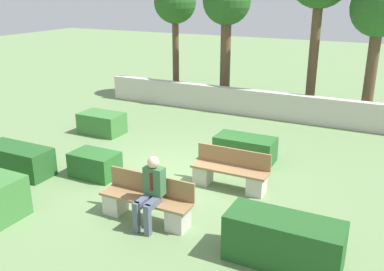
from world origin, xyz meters
The scene contains 13 objects.
ground_plane centered at (0.00, 0.00, 0.00)m, with size 60.00×60.00×0.00m, color #6B8956.
perimeter_wall centered at (0.00, 5.72, 0.46)m, with size 11.85×0.30×0.92m.
bench_front centered at (0.41, -2.05, 0.34)m, with size 1.88×0.49×0.87m.
bench_left_side centered at (1.34, -0.02, 0.34)m, with size 1.75×0.48×0.87m.
person_seated_man centered at (0.62, -2.19, 0.76)m, with size 0.38×0.64×1.37m.
hedge_block_near_left centered at (3.16, -2.25, 0.41)m, with size 1.88×0.76×0.82m.
hedge_block_near_right centered at (-3.64, 1.78, 0.32)m, with size 1.33×0.83×0.65m.
hedge_block_mid_left centered at (-1.78, -0.88, 0.30)m, with size 1.11×0.72×0.60m.
hedge_block_mid_right centered at (1.09, 1.66, 0.32)m, with size 1.54×0.77×0.65m.
hedge_block_far_left centered at (-3.57, -1.58, 0.34)m, with size 1.79×0.73×0.68m.
tree_leftmost centered at (-3.91, 7.07, 3.66)m, with size 1.65×1.65×4.59m.
tree_center_left centered at (-1.66, 6.89, 3.67)m, with size 1.77×1.77×4.74m.
tree_rightmost centered at (3.51, 7.18, 3.56)m, with size 1.86×1.86×4.62m.
Camera 1 is at (4.51, -8.26, 4.29)m, focal length 40.00 mm.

